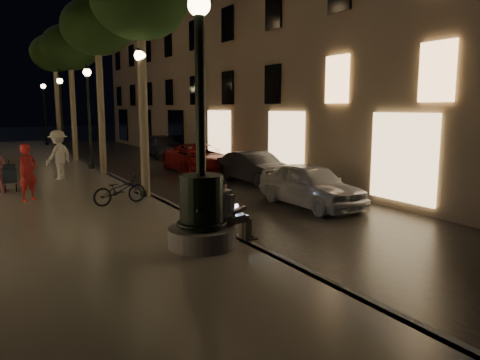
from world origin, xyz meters
TOP-DOWN VIEW (x-y plane):
  - ground at (0.00, 15.00)m, footprint 120.00×120.00m
  - cobble_lane at (3.00, 15.00)m, footprint 6.00×45.00m
  - promenade at (-4.00, 15.00)m, footprint 8.00×45.00m
  - curb_strip at (0.00, 15.00)m, footprint 0.25×45.00m
  - building_right at (10.00, 18.00)m, footprint 8.00×36.00m
  - fountain_lamppost at (-1.00, 2.00)m, footprint 1.40×1.40m
  - seated_man_laptop at (-0.39, 2.00)m, footprint 1.02×0.35m
  - tree_near at (-0.25, 8.00)m, footprint 3.00×3.00m
  - tree_second at (-0.20, 14.00)m, footprint 3.00×3.00m
  - tree_third at (-0.30, 20.00)m, footprint 3.00×3.00m
  - tree_far at (-0.22, 26.00)m, footprint 3.00×3.00m
  - lamp_curb_a at (-0.30, 8.00)m, footprint 0.36×0.36m
  - lamp_curb_b at (-0.30, 16.00)m, footprint 0.36×0.36m
  - lamp_curb_c at (-0.30, 24.00)m, footprint 0.36×0.36m
  - lamp_curb_d at (-0.30, 32.00)m, footprint 0.36×0.36m
  - stroller at (-4.03, 11.18)m, footprint 0.47×1.04m
  - car_front at (4.01, 4.83)m, footprint 1.67×4.01m
  - car_second at (4.84, 9.55)m, footprint 1.63×3.97m
  - car_third at (4.08, 13.40)m, footprint 2.52×5.01m
  - car_rear at (5.05, 20.73)m, footprint 2.10×4.56m
  - pedestrian_red at (-3.63, 9.03)m, footprint 0.77×0.72m
  - pedestrian_white at (-2.14, 13.20)m, footprint 1.44×1.37m
  - bicycle at (-1.34, 7.10)m, footprint 1.70×0.82m

SIDE VIEW (x-z plane):
  - ground at x=0.00m, z-range 0.00..0.00m
  - cobble_lane at x=3.00m, z-range 0.00..0.02m
  - promenade at x=-4.00m, z-range 0.00..0.20m
  - curb_strip at x=0.00m, z-range 0.00..0.20m
  - bicycle at x=-1.34m, z-range 0.20..1.06m
  - car_second at x=4.84m, z-range 0.00..1.28m
  - car_rear at x=5.05m, z-range 0.00..1.29m
  - car_front at x=4.01m, z-range 0.00..1.36m
  - car_third at x=4.08m, z-range 0.00..1.36m
  - stroller at x=-4.03m, z-range 0.20..1.26m
  - seated_man_laptop at x=-0.39m, z-range 0.23..1.63m
  - pedestrian_red at x=-3.63m, z-range 0.20..1.97m
  - pedestrian_white at x=-2.14m, z-range 0.20..2.16m
  - fountain_lamppost at x=-1.00m, z-range -1.39..3.81m
  - lamp_curb_a at x=-0.30m, z-range 0.83..5.64m
  - lamp_curb_b at x=-0.30m, z-range 0.83..5.64m
  - lamp_curb_c at x=-0.30m, z-range 0.83..5.64m
  - lamp_curb_d at x=-0.30m, z-range 0.83..5.64m
  - tree_third at x=-0.30m, z-range 2.54..9.74m
  - tree_near at x=-0.25m, z-range 2.59..9.89m
  - tree_second at x=-0.20m, z-range 2.63..10.03m
  - tree_far at x=-0.22m, z-range 2.68..10.18m
  - building_right at x=10.00m, z-range 0.00..15.00m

